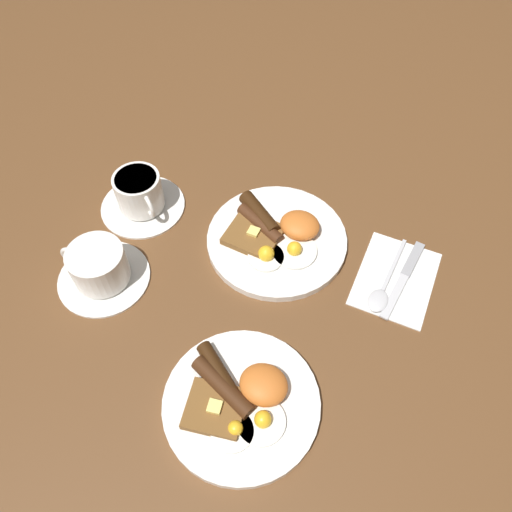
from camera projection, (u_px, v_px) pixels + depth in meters
ground_plane at (277, 242)px, 0.94m from camera, size 3.00×3.00×0.00m
breakfast_plate_near at (276, 237)px, 0.93m from camera, size 0.26×0.26×0.05m
breakfast_plate_far at (241, 400)px, 0.74m from camera, size 0.24×0.24×0.05m
teacup_near at (140, 195)px, 0.96m from camera, size 0.16×0.16×0.08m
teacup_far at (99, 268)px, 0.86m from camera, size 0.16×0.16×0.08m
napkin at (396, 278)px, 0.89m from camera, size 0.13×0.17×0.01m
knife at (405, 275)px, 0.88m from camera, size 0.04×0.18×0.01m
spoon at (381, 293)px, 0.86m from camera, size 0.04×0.17×0.01m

